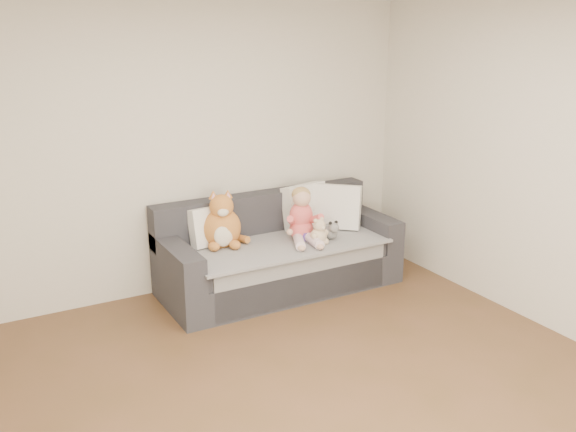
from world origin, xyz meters
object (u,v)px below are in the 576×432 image
(teddy_bear, at_px, (319,234))
(sippy_cup, at_px, (304,235))
(sofa, at_px, (278,256))
(plush_cat, at_px, (222,225))
(toddler, at_px, (302,218))

(teddy_bear, distance_m, sippy_cup, 0.17)
(sofa, height_order, sippy_cup, sofa)
(plush_cat, bearing_deg, teddy_bear, -11.41)
(teddy_bear, xyz_separation_m, sippy_cup, (-0.07, 0.15, -0.05))
(plush_cat, relative_size, sippy_cup, 5.15)
(plush_cat, bearing_deg, sippy_cup, -3.64)
(sofa, relative_size, sippy_cup, 21.04)
(sofa, bearing_deg, plush_cat, 170.11)
(toddler, xyz_separation_m, teddy_bear, (0.07, -0.19, -0.11))
(sippy_cup, bearing_deg, plush_cat, 161.09)
(sofa, relative_size, toddler, 4.32)
(plush_cat, distance_m, sippy_cup, 0.76)
(toddler, distance_m, plush_cat, 0.74)
(toddler, xyz_separation_m, plush_cat, (-0.71, 0.20, -0.01))
(toddler, relative_size, sippy_cup, 4.87)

